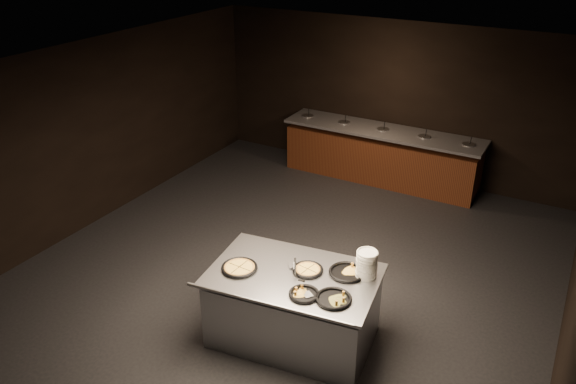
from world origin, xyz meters
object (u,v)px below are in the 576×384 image
object	(u,v)px
pan_veggie_whole	(239,268)
serving_counter	(293,308)
pan_cheese_whole	(308,270)
plate_stack	(367,264)

from	to	relation	value
pan_veggie_whole	serving_counter	bearing A→B (deg)	20.33
pan_veggie_whole	pan_cheese_whole	bearing A→B (deg)	26.16
plate_stack	pan_veggie_whole	distance (m)	1.44
serving_counter	pan_cheese_whole	size ratio (longest dim) A/B	5.76
plate_stack	pan_veggie_whole	xyz separation A→B (m)	(-1.32, -0.58, -0.14)
serving_counter	plate_stack	world-z (taller)	plate_stack
pan_cheese_whole	serving_counter	bearing A→B (deg)	-131.94
serving_counter	pan_veggie_whole	world-z (taller)	pan_veggie_whole
serving_counter	pan_veggie_whole	bearing A→B (deg)	-167.05
pan_cheese_whole	pan_veggie_whole	bearing A→B (deg)	-153.84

